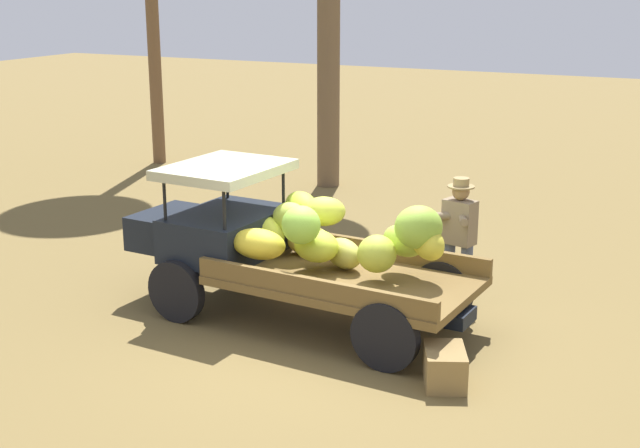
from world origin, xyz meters
TOP-DOWN VIEW (x-y plane):
  - ground_plane at (0.00, 0.00)m, footprint 60.00×60.00m
  - truck at (0.71, -0.29)m, footprint 4.54×1.97m
  - farmer at (-1.08, -1.63)m, footprint 0.54×0.50m
  - wooden_crate at (-1.69, 0.71)m, footprint 0.61×0.71m

SIDE VIEW (x-z plane):
  - ground_plane at x=0.00m, z-range 0.00..0.00m
  - wooden_crate at x=-1.69m, z-range 0.00..0.38m
  - truck at x=0.71m, z-range -0.01..1.81m
  - farmer at x=-1.08m, z-range 0.11..1.76m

